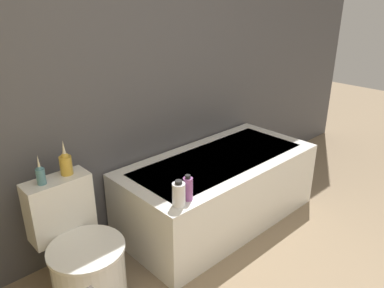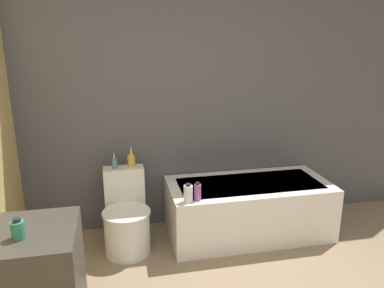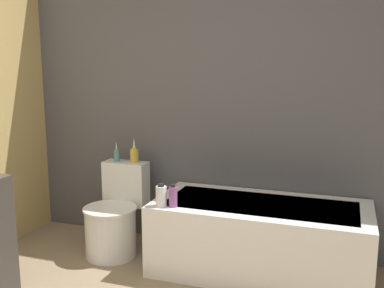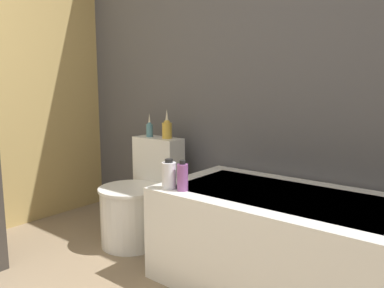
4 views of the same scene
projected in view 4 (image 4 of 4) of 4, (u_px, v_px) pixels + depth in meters
wall_back_tiled at (232, 57)px, 2.56m from camera, size 6.40×0.06×2.60m
bathtub at (303, 247)px, 1.95m from camera, size 1.58×0.75×0.54m
toilet at (138, 202)px, 2.66m from camera, size 0.43×0.59×0.73m
vase_gold at (149, 129)px, 2.79m from camera, size 0.05×0.05×0.18m
vase_silver at (167, 128)px, 2.71m from camera, size 0.07×0.07×0.21m
shampoo_bottle_tall at (169, 175)px, 2.08m from camera, size 0.08×0.08×0.17m
shampoo_bottle_short at (183, 177)px, 2.04m from camera, size 0.06×0.06×0.17m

